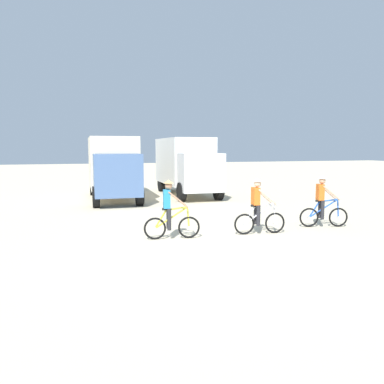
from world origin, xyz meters
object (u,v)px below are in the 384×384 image
Objects in this scene: cyclist_near_camera at (323,203)px; box_truck_cream_rv at (113,165)px; box_truck_white_box at (186,163)px; cyclist_cowboy_hat at (258,208)px; cyclist_orange_shirt at (170,212)px.

box_truck_cream_rv is at bearing 122.99° from cyclist_near_camera.
box_truck_cream_rv is 11.53m from cyclist_near_camera.
box_truck_white_box is at bearing 9.28° from box_truck_cream_rv.
box_truck_white_box is 10.74m from cyclist_cowboy_hat.
cyclist_near_camera is at bearing -57.01° from box_truck_cream_rv.
box_truck_white_box is at bearing 70.81° from cyclist_orange_shirt.
cyclist_orange_shirt is at bearing -109.19° from box_truck_white_box.
cyclist_near_camera is (5.56, 0.13, 0.00)m from cyclist_orange_shirt.
cyclist_orange_shirt is at bearing -178.62° from cyclist_near_camera.
box_truck_cream_rv reaches higher than cyclist_cowboy_hat.
box_truck_cream_rv is 9.84m from cyclist_orange_shirt.
box_truck_white_box reaches higher than cyclist_near_camera.
cyclist_near_camera is (2.67, 0.32, 0.00)m from cyclist_cowboy_hat.
cyclist_cowboy_hat is (3.58, -9.95, -1.03)m from box_truck_cream_rv.
cyclist_orange_shirt is 2.89m from cyclist_cowboy_hat.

